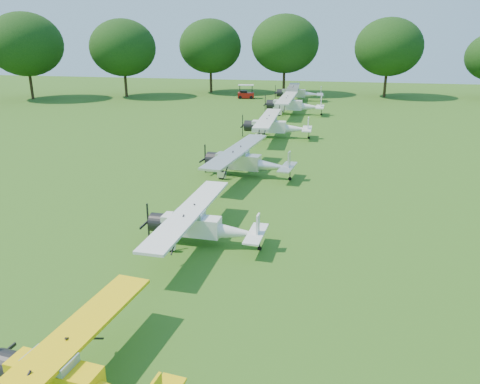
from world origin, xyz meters
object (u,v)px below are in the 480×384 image
object	(u,v)px
aircraft_6	(292,104)
aircraft_7	(297,92)
aircraft_5	(274,125)
aircraft_3	(200,223)
golf_cart	(246,94)
aircraft_2	(68,377)
aircraft_4	(245,160)

from	to	relation	value
aircraft_6	aircraft_7	bearing A→B (deg)	92.02
aircraft_6	aircraft_5	bearing A→B (deg)	-91.48
aircraft_3	aircraft_6	bearing A→B (deg)	91.30
golf_cart	aircraft_2	bearing A→B (deg)	-91.16
golf_cart	aircraft_4	bearing A→B (deg)	-86.90
aircraft_7	aircraft_4	bearing A→B (deg)	-93.09
aircraft_2	aircraft_6	xyz separation A→B (m)	(1.38, 50.62, 0.34)
aircraft_6	aircraft_7	distance (m)	12.57
aircraft_3	golf_cart	xyz separation A→B (m)	(-7.86, 53.31, -0.40)
aircraft_7	golf_cart	world-z (taller)	aircraft_7
aircraft_6	golf_cart	distance (m)	16.26
aircraft_3	aircraft_7	bearing A→B (deg)	91.99
aircraft_2	golf_cart	bearing A→B (deg)	103.03
aircraft_6	golf_cart	xyz separation A→B (m)	(-8.64, 13.75, -0.68)
aircraft_6	aircraft_7	size ratio (longest dim) A/B	1.02
aircraft_3	aircraft_5	distance (m)	25.37
aircraft_3	aircraft_4	bearing A→B (deg)	92.55
aircraft_5	aircraft_6	world-z (taller)	aircraft_6
aircraft_2	aircraft_5	size ratio (longest dim) A/B	0.83
aircraft_3	aircraft_5	size ratio (longest dim) A/B	0.87
aircraft_5	aircraft_6	bearing A→B (deg)	87.13
aircraft_7	golf_cart	xyz separation A→B (m)	(-8.26, 1.19, -0.64)
aircraft_5	aircraft_7	world-z (taller)	aircraft_7
golf_cart	aircraft_3	bearing A→B (deg)	-89.21
aircraft_5	aircraft_6	xyz separation A→B (m)	(0.44, 14.18, 0.11)
aircraft_4	aircraft_6	xyz separation A→B (m)	(0.81, 27.73, 0.14)
aircraft_6	golf_cart	bearing A→B (deg)	122.43
aircraft_5	aircraft_7	distance (m)	26.74
golf_cart	aircraft_5	bearing A→B (deg)	-81.23
aircraft_5	golf_cart	distance (m)	29.12
aircraft_2	aircraft_4	xyz separation A→B (m)	(0.57, 22.89, 0.20)
aircraft_2	aircraft_7	world-z (taller)	aircraft_7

